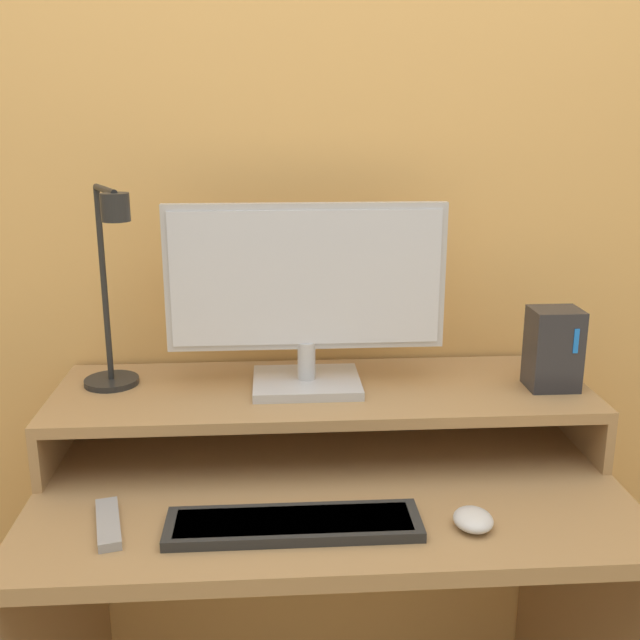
# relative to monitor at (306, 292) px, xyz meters

# --- Properties ---
(wall_back) EXTENTS (6.00, 0.05, 2.50)m
(wall_back) POSITION_rel_monitor_xyz_m (0.03, 0.20, 0.16)
(wall_back) COLOR #E5AD60
(wall_back) RESTS_ON ground_plane
(desk) EXTENTS (1.08, 0.63, 0.77)m
(desk) POSITION_rel_monitor_xyz_m (0.03, -0.15, -0.56)
(desk) COLOR #A87F51
(desk) RESTS_ON ground_plane
(monitor_shelf) EXTENTS (1.08, 0.35, 0.13)m
(monitor_shelf) POSITION_rel_monitor_xyz_m (0.03, -0.01, -0.22)
(monitor_shelf) COLOR #A87F51
(monitor_shelf) RESTS_ON desk
(monitor) EXTENTS (0.55, 0.18, 0.37)m
(monitor) POSITION_rel_monitor_xyz_m (0.00, 0.00, 0.00)
(monitor) COLOR #BCBCC1
(monitor) RESTS_ON monitor_shelf
(desk_lamp) EXTENTS (0.14, 0.20, 0.41)m
(desk_lamp) POSITION_rel_monitor_xyz_m (-0.38, -0.01, 0.00)
(desk_lamp) COLOR black
(desk_lamp) RESTS_ON monitor_shelf
(router_dock) EXTENTS (0.10, 0.09, 0.16)m
(router_dock) POSITION_rel_monitor_xyz_m (0.49, -0.04, -0.11)
(router_dock) COLOR #28282D
(router_dock) RESTS_ON monitor_shelf
(keyboard) EXTENTS (0.42, 0.11, 0.02)m
(keyboard) POSITION_rel_monitor_xyz_m (-0.04, -0.33, -0.31)
(keyboard) COLOR #282828
(keyboard) RESTS_ON desk
(mouse) EXTENTS (0.07, 0.08, 0.03)m
(mouse) POSITION_rel_monitor_xyz_m (0.26, -0.34, -0.31)
(mouse) COLOR silver
(mouse) RESTS_ON desk
(remote_control) EXTENTS (0.07, 0.15, 0.02)m
(remote_control) POSITION_rel_monitor_xyz_m (-0.34, -0.30, -0.32)
(remote_control) COLOR #99999E
(remote_control) RESTS_ON desk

